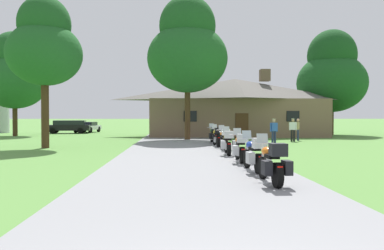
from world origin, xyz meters
name	(u,v)px	position (x,y,z in m)	size (l,w,h in m)	color
ground_plane	(185,148)	(0.00, 20.00, 0.00)	(500.00, 500.00, 0.00)	#56893D
asphalt_driveway	(186,150)	(0.00, 18.00, 0.03)	(6.40, 80.00, 0.06)	gray
motorcycle_orange_nearest_to_camera	(272,164)	(1.94, 7.29, 0.61)	(0.74, 2.08, 1.30)	black
motorcycle_blue_second_in_row	(255,155)	(1.97, 9.66, 0.61)	(0.80, 2.08, 1.30)	black
motorcycle_orange_third_in_row	(241,148)	(1.96, 12.32, 0.61)	(0.73, 2.08, 1.30)	black
motorcycle_yellow_fourth_in_row	(228,143)	(1.87, 15.26, 0.61)	(0.76, 2.08, 1.30)	black
motorcycle_orange_fifth_in_row	(224,139)	(2.04, 18.07, 0.62)	(0.66, 2.08, 1.30)	black
motorcycle_yellow_sixth_in_row	(217,137)	(1.90, 20.43, 0.62)	(0.66, 2.08, 1.30)	black
motorcycle_green_farthest_in_row	(214,135)	(1.97, 22.92, 0.61)	(0.76, 2.08, 1.30)	black
stone_lodge	(235,107)	(5.06, 33.62, 2.75)	(16.48, 7.84, 6.24)	brown
bystander_white_shirt_near_lodge	(293,129)	(8.01, 25.35, 0.95)	(0.52, 0.34, 1.69)	black
bystander_tan_shirt_beside_signpost	(298,128)	(8.74, 26.44, 0.93)	(0.32, 0.53, 1.67)	navy
bystander_blue_shirt_by_tree	(274,130)	(5.96, 22.81, 0.95)	(0.54, 0.29, 1.69)	navy
tree_by_lodge_front	(187,49)	(0.39, 27.50, 7.05)	(6.21, 6.21, 11.13)	#422D19
tree_right_of_lodge	(332,75)	(14.87, 35.17, 5.94)	(6.75, 6.75, 10.36)	#422D19
tree_left_far	(15,74)	(-15.52, 34.46, 5.81)	(5.97, 5.97, 9.72)	#422D19
tree_left_near	(45,46)	(-8.13, 20.26, 5.94)	(4.30, 4.30, 8.78)	#422D19
parked_black_suv_far_left	(69,126)	(-12.01, 39.81, 0.78)	(4.75, 2.27, 1.40)	black
parked_white_sedan_far_left	(88,127)	(-10.54, 42.28, 0.64)	(2.47, 4.44, 1.20)	silver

